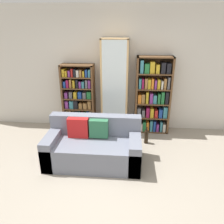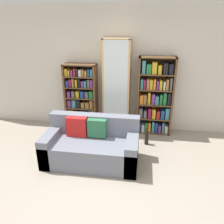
% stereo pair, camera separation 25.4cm
% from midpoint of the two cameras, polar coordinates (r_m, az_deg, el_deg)
% --- Properties ---
extents(ground_plane, '(16.00, 16.00, 0.00)m').
position_cam_midpoint_polar(ground_plane, '(3.45, -0.70, -19.56)').
color(ground_plane, gray).
extents(wall_back, '(7.07, 0.06, 2.70)m').
position_cam_midpoint_polar(wall_back, '(4.91, 3.54, 10.87)').
color(wall_back, beige).
rests_on(wall_back, ground).
extents(couch, '(1.63, 0.80, 0.79)m').
position_cam_midpoint_polar(couch, '(3.90, -3.49, -8.90)').
color(couch, slate).
rests_on(couch, ground).
extents(bookshelf_left, '(0.72, 0.32, 1.50)m').
position_cam_midpoint_polar(bookshelf_left, '(5.02, -6.57, 3.72)').
color(bookshelf_left, brown).
rests_on(bookshelf_left, ground).
extents(display_cabinet, '(0.57, 0.36, 2.03)m').
position_cam_midpoint_polar(display_cabinet, '(4.78, 2.76, 6.41)').
color(display_cabinet, tan).
rests_on(display_cabinet, ground).
extents(bookshelf_right, '(0.76, 0.32, 1.68)m').
position_cam_midpoint_polar(bookshelf_right, '(4.84, 12.67, 3.71)').
color(bookshelf_right, brown).
rests_on(bookshelf_right, ground).
extents(wine_bottle, '(0.08, 0.08, 0.36)m').
position_cam_midpoint_polar(wine_bottle, '(4.54, 10.64, -6.61)').
color(wine_bottle, black).
rests_on(wine_bottle, ground).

